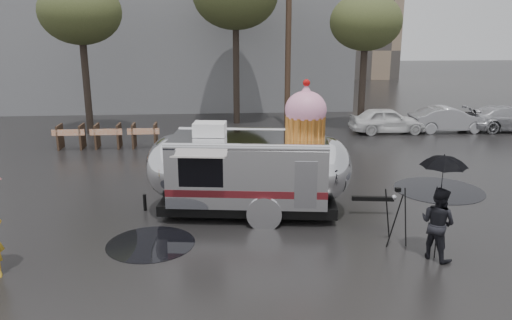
{
  "coord_description": "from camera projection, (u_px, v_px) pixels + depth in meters",
  "views": [
    {
      "loc": [
        -1.05,
        -10.65,
        4.96
      ],
      "look_at": [
        -0.02,
        2.11,
        1.48
      ],
      "focal_mm": 35.0,
      "sensor_mm": 36.0,
      "label": 1
    }
  ],
  "objects": [
    {
      "name": "person_right",
      "position": [
        438.0,
        223.0,
        10.77
      ],
      "size": [
        0.8,
        0.89,
        1.62
      ],
      "primitive_type": "imported",
      "rotation": [
        0.0,
        0.0,
        2.18
      ],
      "color": "black",
      "rests_on": "ground"
    },
    {
      "name": "tree_right",
      "position": [
        366.0,
        23.0,
        23.27
      ],
      "size": [
        3.36,
        3.36,
        6.42
      ],
      "color": "#382D26",
      "rests_on": "ground"
    },
    {
      "name": "airstream_trailer",
      "position": [
        252.0,
        167.0,
        13.28
      ],
      "size": [
        6.83,
        2.87,
        3.7
      ],
      "rotation": [
        0.0,
        0.0,
        -0.13
      ],
      "color": "silver",
      "rests_on": "ground"
    },
    {
      "name": "grey_building",
      "position": [
        169.0,
        1.0,
        32.7
      ],
      "size": [
        22.0,
        12.0,
        13.0
      ],
      "primitive_type": "cube",
      "color": "slate",
      "rests_on": "ground"
    },
    {
      "name": "utility_pole",
      "position": [
        288.0,
        32.0,
        24.07
      ],
      "size": [
        1.6,
        0.28,
        9.0
      ],
      "color": "#473323",
      "rests_on": "ground"
    },
    {
      "name": "barricade_row",
      "position": [
        108.0,
        136.0,
        20.64
      ],
      "size": [
        4.3,
        0.8,
        1.0
      ],
      "color": "#473323",
      "rests_on": "ground"
    },
    {
      "name": "puddles",
      "position": [
        293.0,
        200.0,
        14.58
      ],
      "size": [
        10.82,
        6.24,
        0.01
      ],
      "color": "black",
      "rests_on": "ground"
    },
    {
      "name": "tree_left",
      "position": [
        80.0,
        13.0,
        22.15
      ],
      "size": [
        3.64,
        3.64,
        6.95
      ],
      "color": "#382D26",
      "rests_on": "ground"
    },
    {
      "name": "umbrella_black",
      "position": [
        443.0,
        173.0,
        10.47
      ],
      "size": [
        1.19,
        1.19,
        2.36
      ],
      "color": "black",
      "rests_on": "ground"
    },
    {
      "name": "ground",
      "position": [
        264.0,
        245.0,
        11.62
      ],
      "size": [
        120.0,
        120.0,
        0.0
      ],
      "primitive_type": "plane",
      "color": "black",
      "rests_on": "ground"
    },
    {
      "name": "parked_cars",
      "position": [
        485.0,
        116.0,
        23.89
      ],
      "size": [
        13.2,
        1.9,
        1.5
      ],
      "color": "silver",
      "rests_on": "ground"
    },
    {
      "name": "tripod",
      "position": [
        396.0,
        212.0,
        11.46
      ],
      "size": [
        0.52,
        0.58,
        1.39
      ],
      "rotation": [
        0.0,
        0.0,
        0.07
      ],
      "color": "black",
      "rests_on": "ground"
    }
  ]
}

